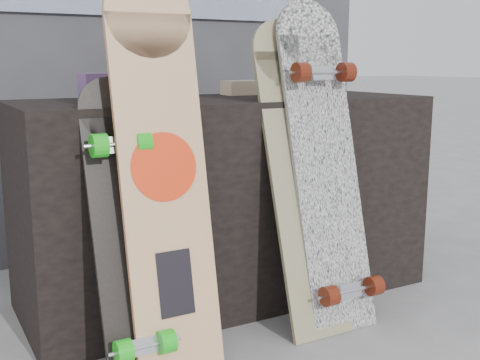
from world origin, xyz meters
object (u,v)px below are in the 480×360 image
longboard_geisha (162,161)px  vendor_table (227,199)px  skateboard_dark (126,225)px  longboard_celtic (299,165)px  longboard_cascadia (325,157)px

longboard_geisha → vendor_table: bearing=43.1°
longboard_geisha → skateboard_dark: 0.22m
longboard_celtic → skateboard_dark: longboard_celtic is taller
vendor_table → longboard_cascadia: (0.20, -0.38, 0.20)m
skateboard_dark → longboard_cascadia: bearing=1.4°
longboard_celtic → skateboard_dark: 0.66m
vendor_table → longboard_cascadia: size_ratio=1.38×
longboard_geisha → skateboard_dark: longboard_geisha is taller
longboard_cascadia → longboard_celtic: bearing=166.0°
longboard_celtic → vendor_table: bearing=106.3°
vendor_table → longboard_cascadia: longboard_cascadia is taller
longboard_celtic → longboard_cascadia: bearing=-14.0°
longboard_geisha → longboard_cascadia: bearing=2.4°
longboard_geisha → longboard_celtic: bearing=5.5°
longboard_geisha → longboard_celtic: (0.53, 0.05, -0.06)m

